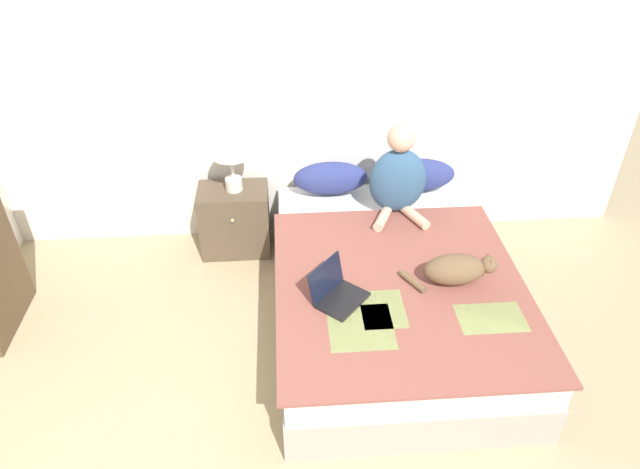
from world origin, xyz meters
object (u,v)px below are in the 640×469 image
pillow_far (418,175)px  cat_tabby (457,269)px  nightstand (235,220)px  person_sitting (398,177)px  pillow_near (331,178)px  bed (392,292)px  table_lamp (230,147)px  laptop_open (337,292)px

pillow_far → cat_tabby: (0.00, -1.10, -0.03)m
pillow_far → nightstand: bearing=-178.6°
person_sitting → cat_tabby: size_ratio=1.16×
pillow_far → cat_tabby: size_ratio=0.97×
cat_tabby → pillow_far: bearing=89.4°
cat_tabby → nightstand: bearing=142.1°
cat_tabby → pillow_near: bearing=120.5°
bed → pillow_near: (-0.33, 0.91, 0.36)m
person_sitting → table_lamp: bearing=167.5°
nightstand → table_lamp: table_lamp is taller
pillow_far → laptop_open: 1.41m
pillow_near → pillow_far: bearing=0.0°
cat_tabby → nightstand: 1.79m
pillow_near → nightstand: bearing=-177.4°
pillow_far → pillow_near: bearing=180.0°
person_sitting → laptop_open: person_sitting is taller
nightstand → table_lamp: 0.62m
nightstand → laptop_open: bearing=-60.1°
laptop_open → nightstand: size_ratio=0.72×
pillow_far → cat_tabby: 1.10m
nightstand → table_lamp: bearing=16.3°
pillow_near → table_lamp: table_lamp is taller
bed → pillow_far: bearing=69.9°
bed → nightstand: nightstand is taller
pillow_far → table_lamp: 1.41m
bed → pillow_near: pillow_near is taller
laptop_open → nightstand: bearing=70.9°
laptop_open → nightstand: 1.36m
pillow_near → table_lamp: size_ratio=1.17×
bed → pillow_near: 1.03m
nightstand → pillow_far: bearing=1.4°
pillow_far → table_lamp: size_ratio=1.17×
person_sitting → cat_tabby: 0.86m
bed → person_sitting: (0.11, 0.62, 0.51)m
bed → pillow_far: size_ratio=3.75×
pillow_far → table_lamp: bearing=-178.8°
person_sitting → cat_tabby: bearing=-74.9°
pillow_near → person_sitting: size_ratio=0.84×
cat_tabby → nightstand: size_ratio=1.08×
pillow_far → bed: bearing=-110.1°
cat_tabby → laptop_open: bearing=-173.0°
cat_tabby → table_lamp: 1.78m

